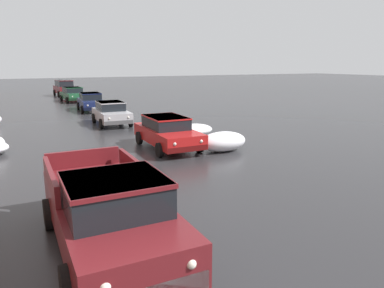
{
  "coord_description": "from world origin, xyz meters",
  "views": [
    {
      "loc": [
        -3.72,
        2.19,
        3.76
      ],
      "look_at": [
        1.21,
        11.54,
        1.37
      ],
      "focal_mm": 33.67,
      "sensor_mm": 36.0,
      "label": 1
    }
  ],
  "objects": [
    {
      "name": "suv_maroon_at_far_intersection",
      "position": [
        2.77,
        46.13,
        0.99
      ],
      "size": [
        2.12,
        4.42,
        1.82
      ],
      "color": "maroon",
      "rests_on": "ground"
    },
    {
      "name": "sedan_darkblue_parked_far_down_block",
      "position": [
        2.55,
        31.44,
        0.75
      ],
      "size": [
        2.15,
        4.47,
        1.42
      ],
      "color": "navy",
      "rests_on": "ground"
    },
    {
      "name": "sedan_silver_parked_kerbside_mid",
      "position": [
        2.17,
        24.11,
        0.75
      ],
      "size": [
        2.08,
        3.99,
        1.42
      ],
      "color": "#B7B7BC",
      "rests_on": "ground"
    },
    {
      "name": "snow_bank_far_right_pile",
      "position": [
        4.59,
        15.08,
        0.41
      ],
      "size": [
        2.19,
        1.31,
        0.85
      ],
      "color": "white",
      "rests_on": "ground"
    },
    {
      "name": "pickup_truck_maroon_approaching_near_lane",
      "position": [
        -2.07,
        8.87,
        0.88
      ],
      "size": [
        2.31,
        5.22,
        1.76
      ],
      "color": "maroon",
      "rests_on": "ground"
    },
    {
      "name": "snow_bank_along_left_kerb",
      "position": [
        4.86,
        18.55,
        0.32
      ],
      "size": [
        2.34,
        1.44,
        0.64
      ],
      "color": "white",
      "rests_on": "ground"
    },
    {
      "name": "sedan_red_parked_kerbside_close",
      "position": [
        2.69,
        16.74,
        0.75
      ],
      "size": [
        2.1,
        4.44,
        1.42
      ],
      "color": "red",
      "rests_on": "ground"
    },
    {
      "name": "sedan_green_queued_behind_truck",
      "position": [
        2.53,
        39.21,
        0.75
      ],
      "size": [
        2.2,
        4.09,
        1.42
      ],
      "color": "#1E5633",
      "rests_on": "ground"
    }
  ]
}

